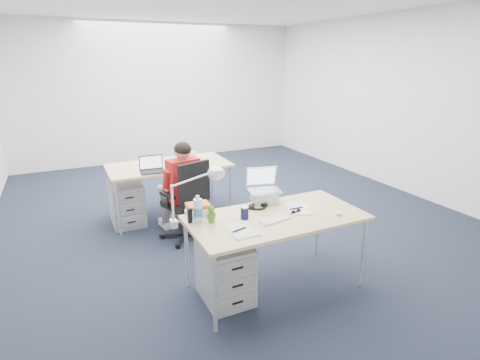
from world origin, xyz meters
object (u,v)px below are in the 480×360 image
office_chair (187,217)px  desk_lamp (190,196)px  computer_mouse (338,213)px  headphones (258,206)px  cordless_phone (190,216)px  wireless_keyboard (275,219)px  silver_laptop (264,186)px  bear_figurine (211,214)px  book_stack (199,209)px  water_bottle (198,209)px  far_cup (194,156)px  desk_far (169,168)px  drawer_pedestal_near (225,271)px  desk_near (276,221)px  drawer_pedestal_far (127,204)px  sunglasses (296,212)px  can_koozie (245,212)px  seated_person (179,188)px  dark_laptop (152,164)px

office_chair → desk_lamp: desk_lamp is taller
computer_mouse → headphones: bearing=156.4°
cordless_phone → wireless_keyboard: bearing=-41.2°
silver_laptop → bear_figurine: size_ratio=2.19×
headphones → book_stack: (-0.56, 0.10, 0.03)m
headphones → water_bottle: (-0.62, -0.07, 0.10)m
office_chair → far_cup: office_chair is taller
desk_far → drawer_pedestal_near: bearing=-92.5°
desk_near → desk_lamp: bearing=166.7°
silver_laptop → wireless_keyboard: bearing=-93.7°
office_chair → silver_laptop: (0.50, -0.98, 0.61)m
desk_far → water_bottle: (-0.27, -1.94, 0.17)m
drawer_pedestal_far → cordless_phone: bearing=-82.2°
headphones → sunglasses: 0.37m
desk_near → cordless_phone: cordless_phone is taller
can_koozie → desk_lamp: (-0.47, 0.10, 0.19)m
desk_far → book_stack: bearing=-96.7°
desk_far → wireless_keyboard: (0.35, -2.20, 0.05)m
bear_figurine → book_stack: bearing=98.8°
desk_near → seated_person: seated_person is taller
headphones → cordless_phone: cordless_phone is taller
desk_near → drawer_pedestal_near: size_ratio=2.91×
dark_laptop → water_bottle: bearing=-85.5°
computer_mouse → cordless_phone: size_ratio=0.65×
seated_person → can_koozie: (0.18, -1.42, 0.20)m
silver_laptop → sunglasses: silver_laptop is taller
seated_person → drawer_pedestal_near: 1.50m
drawer_pedestal_near → dark_laptop: (-0.19, 1.82, 0.56)m
seated_person → headphones: 1.31m
bear_figurine → desk_near: bearing=-14.3°
desk_lamp → far_cup: 2.19m
seated_person → dark_laptop: seated_person is taller
office_chair → wireless_keyboard: 1.52m
office_chair → drawer_pedestal_near: office_chair is taller
can_koozie → desk_lamp: 0.51m
wireless_keyboard → office_chair: bearing=95.4°
desk_far → can_koozie: bearing=-86.5°
wireless_keyboard → cordless_phone: bearing=148.7°
drawer_pedestal_near → water_bottle: 0.62m
computer_mouse → headphones: headphones is taller
dark_laptop → cordless_phone: bearing=-88.0°
water_bottle → bear_figurine: size_ratio=1.62×
can_koozie → drawer_pedestal_near: bearing=-167.7°
drawer_pedestal_near → desk_lamp: (-0.25, 0.15, 0.71)m
seated_person → drawer_pedestal_far: size_ratio=2.15×
desk_near → far_cup: 2.23m
silver_laptop → book_stack: size_ratio=1.48×
desk_far → water_bottle: water_bottle is taller
silver_laptop → dark_laptop: silver_laptop is taller
desk_far → desk_lamp: desk_lamp is taller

